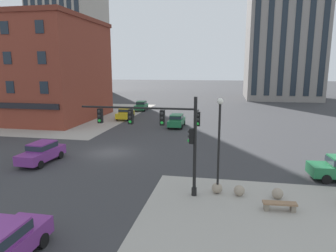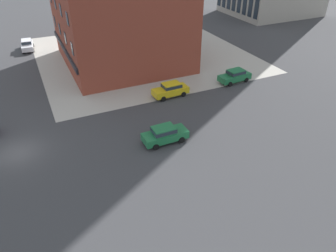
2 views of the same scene
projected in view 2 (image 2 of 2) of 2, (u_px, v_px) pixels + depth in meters
The scene contains 7 objects.
ground_plane at pixel (18, 153), 30.01m from camera, with size 320.00×320.00×0.00m, color #38383A.
sidewalk_far_corner at pixel (142, 54), 52.41m from camera, with size 32.00×32.00×0.02m, color #A8A399.
car_main_northbound_near at pixel (27, 45), 53.50m from camera, with size 4.52×2.14×1.68m.
car_main_southbound_near at pixel (165, 134), 31.03m from camera, with size 1.93×4.42×1.68m.
car_main_southbound_far at pixel (171, 89), 39.28m from camera, with size 2.02×4.46×1.68m.
car_cross_westbound at pixel (235, 75), 42.79m from camera, with size 2.13×4.52×1.68m.
storefront_block_near_corner at pixel (120, 12), 45.80m from camera, with size 18.87×16.92×14.70m.
Camera 2 is at (27.63, 2.60, 18.21)m, focal length 34.51 mm.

